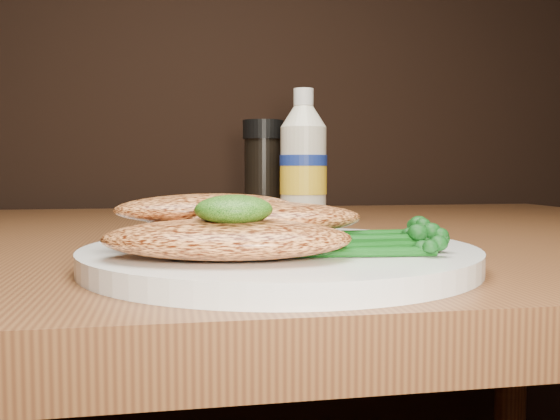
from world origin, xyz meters
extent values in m
cylinder|color=white|center=(0.00, 0.80, 0.76)|extent=(0.28, 0.28, 0.01)
ellipsoid|color=#EF924C|center=(-0.05, 0.74, 0.78)|extent=(0.17, 0.11, 0.02)
ellipsoid|color=#EF924C|center=(-0.02, 0.80, 0.78)|extent=(0.16, 0.09, 0.02)
ellipsoid|color=#EF924C|center=(-0.05, 0.81, 0.79)|extent=(0.15, 0.10, 0.02)
ellipsoid|color=black|center=(-0.04, 0.74, 0.79)|extent=(0.06, 0.06, 0.02)
camera|label=1|loc=(-0.08, 0.38, 0.82)|focal=39.21mm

